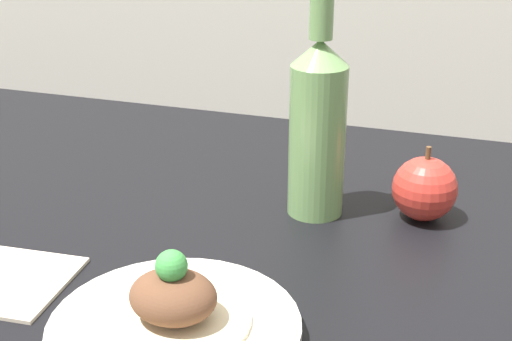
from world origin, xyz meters
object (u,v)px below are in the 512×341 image
(cider_bottle, at_px, (318,120))
(plate, at_px, (175,329))
(plated_food, at_px, (173,300))
(apple, at_px, (425,189))

(cider_bottle, bearing_deg, plate, -100.55)
(plated_food, relative_size, cider_bottle, 0.44)
(cider_bottle, bearing_deg, plated_food, -100.55)
(plated_food, xyz_separation_m, apple, (0.18, 0.31, -0.00))
(plate, relative_size, apple, 2.45)
(plated_food, distance_m, cider_bottle, 0.30)
(apple, bearing_deg, plated_food, -119.90)
(plate, distance_m, apple, 0.36)
(plated_food, relative_size, apple, 1.49)
(plated_food, height_order, cider_bottle, cider_bottle)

